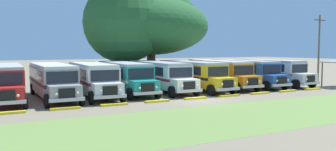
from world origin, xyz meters
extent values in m
plane|color=#84755B|center=(0.00, 0.00, 0.00)|extent=(220.00, 220.00, 0.00)
cube|color=olive|center=(0.00, -6.79, 0.00)|extent=(80.00, 8.24, 0.01)
cube|color=red|center=(-13.70, 7.28, 1.55)|extent=(2.82, 9.28, 2.10)
cube|color=white|center=(-13.70, 7.28, 1.38)|extent=(2.85, 9.30, 0.24)
cube|color=black|center=(-12.42, 7.54, 2.05)|extent=(0.32, 8.00, 0.80)
cube|color=#B2B2B7|center=(-13.70, 7.28, 2.71)|extent=(2.74, 9.18, 0.22)
cube|color=red|center=(-13.89, 1.99, 1.02)|extent=(2.25, 1.48, 1.05)
cube|color=black|center=(-13.91, 1.25, 1.05)|extent=(1.10, 0.14, 0.70)
cube|color=#B7B7BC|center=(-13.91, 1.21, 0.62)|extent=(2.41, 0.28, 0.24)
cube|color=black|center=(-13.86, 2.66, 2.05)|extent=(2.20, 0.14, 0.84)
cube|color=white|center=(-13.54, 11.90, 1.45)|extent=(0.90, 0.09, 1.30)
sphere|color=#EAE5C6|center=(-13.21, 1.17, 1.05)|extent=(0.20, 0.20, 0.20)
cylinder|color=black|center=(-12.68, 2.04, 0.50)|extent=(0.31, 1.01, 1.00)
cylinder|color=black|center=(-12.40, 10.24, 0.50)|extent=(0.31, 1.01, 1.00)
cube|color=#9E9993|center=(-10.17, 6.79, 1.55)|extent=(2.51, 9.20, 2.10)
cube|color=#282828|center=(-10.17, 6.79, 1.38)|extent=(2.54, 9.22, 0.24)
cube|color=black|center=(-8.90, 7.09, 2.05)|extent=(0.05, 8.00, 0.80)
cube|color=black|center=(-11.44, 7.09, 2.05)|extent=(0.05, 8.00, 0.80)
cube|color=beige|center=(-10.17, 6.79, 2.71)|extent=(2.43, 9.10, 0.22)
cube|color=#9E9993|center=(-10.17, 1.49, 1.02)|extent=(2.20, 1.40, 1.05)
cube|color=black|center=(-10.17, 0.75, 1.05)|extent=(1.10, 0.10, 0.70)
cube|color=#B7B7BC|center=(-10.17, 0.71, 0.62)|extent=(2.40, 0.20, 0.24)
cube|color=black|center=(-10.17, 2.16, 2.05)|extent=(2.20, 0.06, 0.84)
cube|color=#282828|center=(-10.16, 11.41, 1.45)|extent=(0.90, 0.06, 1.30)
sphere|color=#EAE5C6|center=(-9.47, 0.70, 1.05)|extent=(0.20, 0.20, 0.20)
sphere|color=#EAE5C6|center=(-10.87, 0.70, 1.05)|extent=(0.20, 0.20, 0.20)
cylinder|color=black|center=(-8.97, 1.59, 0.50)|extent=(0.28, 1.00, 1.00)
cylinder|color=black|center=(-11.37, 1.59, 0.50)|extent=(0.28, 1.00, 1.00)
cylinder|color=black|center=(-8.96, 9.79, 0.50)|extent=(0.28, 1.00, 1.00)
cylinder|color=black|center=(-11.36, 9.79, 0.50)|extent=(0.28, 1.00, 1.00)
cube|color=silver|center=(-6.76, 6.87, 1.55)|extent=(2.99, 9.32, 2.10)
cube|color=maroon|center=(-6.76, 6.87, 1.38)|extent=(3.02, 9.34, 0.24)
cube|color=black|center=(-5.48, 7.10, 2.05)|extent=(0.47, 7.99, 0.80)
cube|color=black|center=(-8.02, 7.24, 2.05)|extent=(0.47, 7.99, 0.80)
cube|color=beige|center=(-6.76, 6.87, 2.71)|extent=(2.90, 9.22, 0.22)
cube|color=silver|center=(-7.04, 1.58, 1.02)|extent=(2.27, 1.52, 1.05)
cube|color=black|center=(-7.08, 0.84, 1.05)|extent=(1.10, 0.16, 0.70)
cube|color=#B7B7BC|center=(-7.09, 0.80, 0.62)|extent=(2.41, 0.33, 0.24)
cube|color=black|center=(-7.01, 2.25, 2.05)|extent=(2.20, 0.18, 0.84)
cube|color=maroon|center=(-6.52, 11.48, 1.45)|extent=(0.90, 0.11, 1.30)
sphere|color=#EAE5C6|center=(-6.39, 0.75, 1.05)|extent=(0.20, 0.20, 0.20)
sphere|color=#EAE5C6|center=(-7.79, 0.82, 1.05)|extent=(0.20, 0.20, 0.20)
cylinder|color=black|center=(-5.84, 1.61, 0.50)|extent=(0.33, 1.01, 1.00)
cylinder|color=black|center=(-8.24, 1.74, 0.50)|extent=(0.33, 1.01, 1.00)
cylinder|color=black|center=(-5.40, 9.80, 0.50)|extent=(0.33, 1.01, 1.00)
cylinder|color=black|center=(-7.80, 9.93, 0.50)|extent=(0.33, 1.01, 1.00)
cube|color=teal|center=(-3.57, 7.50, 1.55)|extent=(2.86, 9.29, 2.10)
cube|color=white|center=(-3.57, 7.50, 1.38)|extent=(2.89, 9.31, 0.24)
cube|color=black|center=(-2.29, 7.75, 2.05)|extent=(0.36, 8.00, 0.80)
cube|color=black|center=(-4.82, 7.85, 2.05)|extent=(0.36, 8.00, 0.80)
cube|color=#B2B2B7|center=(-3.57, 7.50, 2.71)|extent=(2.78, 9.19, 0.22)
cube|color=teal|center=(-3.78, 2.20, 1.02)|extent=(2.25, 1.49, 1.05)
cube|color=black|center=(-3.81, 1.46, 1.05)|extent=(1.10, 0.14, 0.70)
cube|color=#B7B7BC|center=(-3.81, 1.42, 0.62)|extent=(2.41, 0.30, 0.24)
cube|color=black|center=(-3.75, 2.87, 2.05)|extent=(2.20, 0.15, 0.84)
cube|color=white|center=(-3.38, 12.12, 1.45)|extent=(0.90, 0.10, 1.30)
sphere|color=#EAE5C6|center=(-3.11, 1.39, 1.05)|extent=(0.20, 0.20, 0.20)
sphere|color=#EAE5C6|center=(-4.51, 1.44, 1.05)|extent=(0.20, 0.20, 0.20)
cylinder|color=black|center=(-2.57, 2.26, 0.50)|extent=(0.32, 1.01, 1.00)
cylinder|color=black|center=(-4.97, 2.35, 0.50)|extent=(0.32, 1.01, 1.00)
cylinder|color=black|center=(-2.25, 10.45, 0.50)|extent=(0.32, 1.01, 1.00)
cylinder|color=black|center=(-4.65, 10.55, 0.50)|extent=(0.32, 1.01, 1.00)
cube|color=silver|center=(-0.10, 7.21, 1.55)|extent=(2.63, 9.23, 2.10)
cube|color=maroon|center=(-0.10, 7.21, 1.38)|extent=(2.66, 9.25, 0.24)
cube|color=black|center=(1.17, 7.49, 2.05)|extent=(0.15, 8.00, 0.80)
cube|color=black|center=(-1.37, 7.52, 2.05)|extent=(0.15, 8.00, 0.80)
cube|color=#B2B2B7|center=(-0.10, 7.21, 2.71)|extent=(2.55, 9.13, 0.22)
cube|color=silver|center=(-0.18, 1.91, 1.02)|extent=(2.22, 1.43, 1.05)
cube|color=black|center=(-0.19, 1.17, 1.05)|extent=(1.10, 0.12, 0.70)
cube|color=#B7B7BC|center=(-0.19, 1.13, 0.62)|extent=(2.40, 0.23, 0.24)
cube|color=black|center=(-0.17, 2.58, 2.05)|extent=(2.20, 0.09, 0.84)
cube|color=maroon|center=(-0.04, 11.83, 1.45)|extent=(0.90, 0.07, 1.30)
sphere|color=#EAE5C6|center=(0.51, 1.11, 1.05)|extent=(0.20, 0.20, 0.20)
sphere|color=#EAE5C6|center=(-0.89, 1.13, 1.05)|extent=(0.20, 0.20, 0.20)
cylinder|color=black|center=(1.02, 1.99, 0.50)|extent=(0.29, 1.00, 1.00)
cylinder|color=black|center=(-1.38, 2.02, 0.50)|extent=(0.29, 1.00, 1.00)
cylinder|color=black|center=(1.14, 10.19, 0.50)|extent=(0.29, 1.00, 1.00)
cylinder|color=black|center=(-1.26, 10.22, 0.50)|extent=(0.29, 1.00, 1.00)
cube|color=yellow|center=(3.36, 6.74, 1.55)|extent=(2.62, 9.23, 2.10)
cube|color=black|center=(3.36, 6.74, 1.38)|extent=(2.65, 9.25, 0.24)
cube|color=black|center=(4.62, 7.06, 2.05)|extent=(0.14, 8.00, 0.80)
cube|color=black|center=(2.08, 7.03, 2.05)|extent=(0.14, 8.00, 0.80)
cube|color=#B2B2B7|center=(3.36, 6.74, 2.71)|extent=(2.54, 9.13, 0.22)
cube|color=yellow|center=(3.43, 1.44, 1.02)|extent=(2.22, 1.43, 1.05)
cube|color=black|center=(3.44, 0.70, 1.05)|extent=(1.10, 0.11, 0.70)
cube|color=#B7B7BC|center=(3.44, 0.66, 0.62)|extent=(2.40, 0.23, 0.24)
cube|color=black|center=(3.42, 2.11, 2.05)|extent=(2.20, 0.09, 0.84)
cube|color=black|center=(3.30, 11.36, 1.45)|extent=(0.90, 0.07, 1.30)
sphere|color=#EAE5C6|center=(4.14, 0.66, 1.05)|extent=(0.20, 0.20, 0.20)
sphere|color=#EAE5C6|center=(2.74, 0.64, 1.05)|extent=(0.20, 0.20, 0.20)
cylinder|color=black|center=(4.62, 1.56, 0.50)|extent=(0.29, 1.00, 1.00)
cylinder|color=black|center=(2.22, 1.53, 0.50)|extent=(0.29, 1.00, 1.00)
cylinder|color=black|center=(4.52, 9.76, 0.50)|extent=(0.29, 1.00, 1.00)
cylinder|color=black|center=(2.12, 9.73, 0.50)|extent=(0.29, 1.00, 1.00)
cube|color=orange|center=(7.08, 7.30, 1.55)|extent=(3.06, 9.34, 2.10)
cube|color=white|center=(7.08, 7.30, 1.38)|extent=(3.09, 9.36, 0.24)
cube|color=black|center=(8.37, 7.52, 2.05)|extent=(0.53, 7.99, 0.80)
cube|color=black|center=(5.83, 7.67, 2.05)|extent=(0.53, 7.99, 0.80)
cube|color=beige|center=(7.08, 7.30, 2.71)|extent=(2.97, 9.23, 0.22)
cube|color=orange|center=(6.76, 2.01, 1.02)|extent=(2.28, 1.53, 1.05)
cube|color=black|center=(6.71, 1.27, 1.05)|extent=(1.10, 0.17, 0.70)
cube|color=#B7B7BC|center=(6.71, 1.23, 0.62)|extent=(2.41, 0.35, 0.24)
cube|color=black|center=(6.80, 2.68, 2.05)|extent=(2.20, 0.19, 0.84)
cube|color=white|center=(7.36, 11.91, 1.45)|extent=(0.90, 0.11, 1.30)
sphere|color=#EAE5C6|center=(7.41, 1.18, 1.05)|extent=(0.20, 0.20, 0.20)
sphere|color=#EAE5C6|center=(6.01, 1.26, 1.05)|extent=(0.20, 0.20, 0.20)
cylinder|color=black|center=(7.96, 2.03, 0.50)|extent=(0.34, 1.02, 1.00)
cylinder|color=black|center=(5.57, 2.18, 0.50)|extent=(0.34, 1.02, 1.00)
cylinder|color=black|center=(8.46, 10.22, 0.50)|extent=(0.34, 1.02, 1.00)
cylinder|color=black|center=(6.07, 10.36, 0.50)|extent=(0.34, 1.02, 1.00)
cube|color=#23519E|center=(10.34, 7.05, 1.55)|extent=(2.84, 9.29, 2.10)
cube|color=silver|center=(10.34, 7.05, 1.38)|extent=(2.87, 9.31, 0.24)
cube|color=black|center=(11.62, 7.31, 2.05)|extent=(0.34, 8.00, 0.80)
cube|color=black|center=(9.08, 7.40, 2.05)|extent=(0.34, 8.00, 0.80)
cube|color=#B2B2B7|center=(10.34, 7.05, 2.71)|extent=(2.76, 9.18, 0.22)
cube|color=#23519E|center=(10.14, 1.76, 1.02)|extent=(2.25, 1.48, 1.05)
cube|color=black|center=(10.11, 1.02, 1.05)|extent=(1.10, 0.14, 0.70)
cube|color=#B7B7BC|center=(10.11, 0.98, 0.62)|extent=(2.41, 0.29, 0.24)
cube|color=black|center=(10.17, 2.43, 2.05)|extent=(2.20, 0.14, 0.84)
cube|color=silver|center=(10.51, 11.67, 1.45)|extent=(0.90, 0.09, 1.30)
sphere|color=#EAE5C6|center=(10.81, 0.94, 1.05)|extent=(0.20, 0.20, 0.20)
sphere|color=#EAE5C6|center=(9.41, 0.99, 1.05)|extent=(0.20, 0.20, 0.20)
cylinder|color=black|center=(11.34, 1.81, 0.50)|extent=(0.32, 1.01, 1.00)
cylinder|color=black|center=(8.95, 1.90, 0.50)|extent=(0.32, 1.01, 1.00)
cylinder|color=black|center=(11.65, 10.01, 0.50)|extent=(0.32, 1.01, 1.00)
cylinder|color=black|center=(9.25, 10.10, 0.50)|extent=(0.32, 1.01, 1.00)
cube|color=silver|center=(13.88, 6.93, 1.55)|extent=(2.59, 9.22, 2.10)
cube|color=red|center=(13.88, 6.93, 1.38)|extent=(2.62, 9.24, 0.24)
cube|color=black|center=(15.15, 7.24, 2.05)|extent=(0.12, 8.00, 0.80)
cube|color=black|center=(12.61, 7.22, 2.05)|extent=(0.12, 8.00, 0.80)
cube|color=#B2B2B7|center=(13.88, 6.93, 2.71)|extent=(2.51, 9.12, 0.22)
cube|color=silver|center=(13.93, 1.63, 1.02)|extent=(2.21, 1.42, 1.05)
cube|color=black|center=(13.94, 0.89, 1.05)|extent=(1.10, 0.11, 0.70)
cube|color=#B7B7BC|center=(13.94, 0.85, 0.62)|extent=(2.40, 0.22, 0.24)
cube|color=black|center=(13.92, 2.30, 2.05)|extent=(2.20, 0.08, 0.84)
cube|color=red|center=(13.84, 11.55, 1.45)|extent=(0.90, 0.07, 1.30)
sphere|color=#EAE5C6|center=(14.64, 0.85, 1.05)|extent=(0.20, 0.20, 0.20)
sphere|color=#EAE5C6|center=(13.24, 0.83, 1.05)|extent=(0.20, 0.20, 0.20)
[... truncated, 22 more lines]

